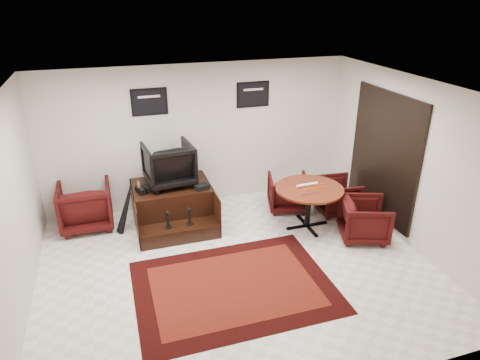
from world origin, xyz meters
The scene contains 16 objects.
ground centered at (0.00, 0.00, 0.00)m, with size 6.00×6.00×0.00m, color white.
room_shell centered at (0.41, 0.12, 1.79)m, with size 6.02×5.02×2.81m.
area_rug centered at (-0.19, -0.43, 0.01)m, with size 2.87×2.16×0.01m.
shine_podium centered at (-0.71, 1.77, 0.34)m, with size 1.42×1.46×0.73m.
shine_chair centered at (-0.71, 1.91, 1.16)m, with size 0.84×0.79×0.86m, color black.
shoes_pair centered at (-1.21, 1.71, 0.78)m, with size 0.29×0.32×0.10m.
polish_kit centered at (-0.20, 1.51, 0.77)m, with size 0.24×0.17×0.08m, color black.
umbrella_black centered at (-1.57, 1.64, 0.41)m, with size 0.30×0.11×0.81m, color black, non-canonical shape.
umbrella_hooked centered at (-1.57, 1.69, 0.46)m, with size 0.34×0.13×0.92m, color black, non-canonical shape.
armchair_side centered at (-2.24, 2.10, 0.47)m, with size 0.91×0.85×0.93m, color black.
meeting_table centered at (1.62, 0.85, 0.70)m, with size 1.21×1.21×0.79m.
table_chair_back centered at (1.56, 1.63, 0.38)m, with size 0.75×0.70×0.77m, color black.
table_chair_window centered at (2.43, 1.22, 0.38)m, with size 0.73×0.69×0.76m, color black.
table_chair_corner centered at (2.38, 0.20, 0.40)m, with size 0.77×0.73×0.80m, color black.
paper_roll centered at (1.61, 0.93, 0.82)m, with size 0.05×0.05×0.42m, color white.
table_clutter centered at (1.66, 0.80, 0.80)m, with size 0.57×0.35×0.01m.
Camera 1 is at (-1.66, -5.34, 4.02)m, focal length 32.00 mm.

